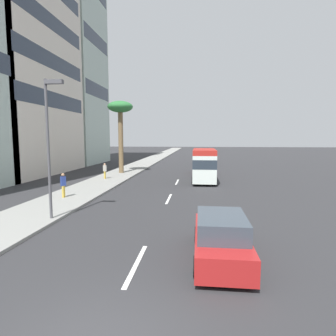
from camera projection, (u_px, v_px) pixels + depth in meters
ground_plane at (183, 171)px, 36.76m from camera, size 198.00×198.00×0.00m
sidewalk_right at (131, 169)px, 37.51m from camera, size 162.00×3.93×0.15m
lane_stripe_near at (136, 264)px, 9.46m from camera, size 3.20×0.16×0.01m
lane_stripe_mid at (169, 199)px, 19.69m from camera, size 3.20×0.16×0.01m
lane_stripe_far at (177, 182)px, 27.18m from camera, size 3.20×0.16×0.01m
minibus_lead at (204, 164)px, 27.21m from camera, size 6.20×2.26×3.17m
car_second at (204, 160)px, 44.65m from camera, size 4.74×1.86×1.54m
car_third at (221, 238)px, 9.83m from camera, size 4.63×1.86×1.62m
car_fourth at (202, 167)px, 33.98m from camera, size 4.16×1.97×1.57m
pedestrian_near_lamp at (63, 184)px, 19.35m from camera, size 0.39×0.37×1.69m
pedestrian_mid_block at (105, 170)px, 28.27m from camera, size 0.38×0.38×1.57m
palm_tree at (120, 113)px, 32.49m from camera, size 2.91×2.91×8.36m
street_lamp at (50, 134)px, 13.95m from camera, size 0.24×0.97×6.98m
apartment_tower_mid at (0, 18)px, 31.86m from camera, size 15.72×12.48×35.69m
office_tower_far at (60, 28)px, 45.33m from camera, size 11.15×12.37×44.06m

